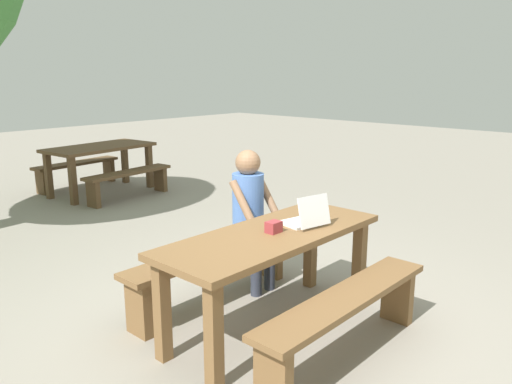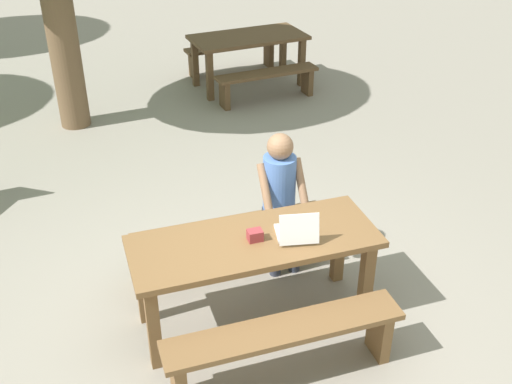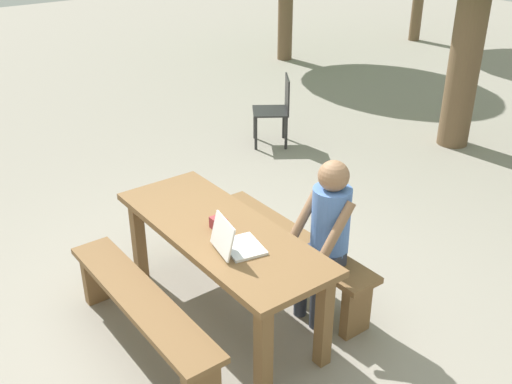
{
  "view_description": "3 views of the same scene",
  "coord_description": "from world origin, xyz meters",
  "px_view_note": "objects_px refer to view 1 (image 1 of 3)",
  "views": [
    {
      "loc": [
        -2.73,
        -2.33,
        1.94
      ],
      "look_at": [
        0.1,
        0.25,
        1.03
      ],
      "focal_mm": 35.5,
      "sensor_mm": 36.0,
      "label": 1
    },
    {
      "loc": [
        -1.17,
        -3.58,
        3.43
      ],
      "look_at": [
        0.1,
        0.25,
        1.03
      ],
      "focal_mm": 43.08,
      "sensor_mm": 36.0,
      "label": 2
    },
    {
      "loc": [
        3.07,
        -2.0,
        2.92
      ],
      "look_at": [
        0.1,
        0.25,
        1.03
      ],
      "focal_mm": 41.58,
      "sensor_mm": 36.0,
      "label": 3
    }
  ],
  "objects_px": {
    "picnic_table_front": "(272,248)",
    "laptop": "(306,218)",
    "person_seated": "(251,209)",
    "picnic_table_mid": "(100,153)",
    "small_pouch": "(274,227)"
  },
  "relations": [
    {
      "from": "laptop",
      "to": "picnic_table_mid",
      "type": "bearing_deg",
      "value": -92.31
    },
    {
      "from": "laptop",
      "to": "picnic_table_front",
      "type": "bearing_deg",
      "value": -4.22
    },
    {
      "from": "small_pouch",
      "to": "laptop",
      "type": "bearing_deg",
      "value": -13.16
    },
    {
      "from": "laptop",
      "to": "picnic_table_mid",
      "type": "relative_size",
      "value": 0.2
    },
    {
      "from": "picnic_table_front",
      "to": "person_seated",
      "type": "bearing_deg",
      "value": 54.65
    },
    {
      "from": "picnic_table_front",
      "to": "laptop",
      "type": "relative_size",
      "value": 5.38
    },
    {
      "from": "laptop",
      "to": "picnic_table_mid",
      "type": "height_order",
      "value": "laptop"
    },
    {
      "from": "small_pouch",
      "to": "picnic_table_mid",
      "type": "distance_m",
      "value": 5.24
    },
    {
      "from": "picnic_table_front",
      "to": "person_seated",
      "type": "relative_size",
      "value": 1.47
    },
    {
      "from": "picnic_table_front",
      "to": "picnic_table_mid",
      "type": "height_order",
      "value": "picnic_table_front"
    },
    {
      "from": "laptop",
      "to": "picnic_table_mid",
      "type": "distance_m",
      "value": 5.23
    },
    {
      "from": "picnic_table_front",
      "to": "person_seated",
      "type": "distance_m",
      "value": 0.77
    },
    {
      "from": "small_pouch",
      "to": "person_seated",
      "type": "xyz_separation_m",
      "value": [
        0.44,
        0.64,
        -0.06
      ]
    },
    {
      "from": "picnic_table_front",
      "to": "laptop",
      "type": "distance_m",
      "value": 0.37
    },
    {
      "from": "picnic_table_front",
      "to": "person_seated",
      "type": "height_order",
      "value": "person_seated"
    }
  ]
}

